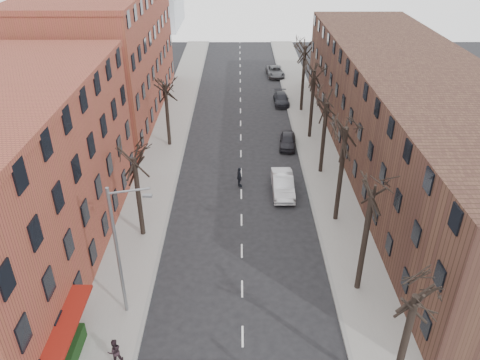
{
  "coord_description": "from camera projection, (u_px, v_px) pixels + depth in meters",
  "views": [
    {
      "loc": [
        -0.2,
        -11.26,
        21.65
      ],
      "look_at": [
        -0.12,
        19.54,
        4.0
      ],
      "focal_mm": 35.0,
      "sensor_mm": 36.0,
      "label": 1
    }
  ],
  "objects": [
    {
      "name": "parked_car_far",
      "position": [
        275.0,
        71.0,
        70.84
      ],
      "size": [
        2.79,
        5.36,
        1.44
      ],
      "primitive_type": "imported",
      "rotation": [
        0.0,
        0.0,
        0.08
      ],
      "color": "#53565A",
      "rests_on": "ground"
    },
    {
      "name": "parked_car_mid",
      "position": [
        281.0,
        99.0,
        60.55
      ],
      "size": [
        1.9,
        4.61,
        1.33
      ],
      "primitive_type": "imported",
      "rotation": [
        0.0,
        0.0,
        0.01
      ],
      "color": "black",
      "rests_on": "ground"
    },
    {
      "name": "tree_right_f",
      "position": [
        301.0,
        111.0,
        58.72
      ],
      "size": [
        5.2,
        5.2,
        11.6
      ],
      "primitive_type": null,
      "color": "black",
      "rests_on": "ground"
    },
    {
      "name": "pedestrian_b",
      "position": [
        115.0,
        351.0,
        25.39
      ],
      "size": [
        0.96,
        0.88,
        1.59
      ],
      "primitive_type": "imported",
      "rotation": [
        0.0,
        0.0,
        3.59
      ],
      "color": "black",
      "rests_on": "sidewalk_left"
    },
    {
      "name": "silver_sedan",
      "position": [
        283.0,
        184.0,
        41.17
      ],
      "size": [
        1.82,
        5.15,
        1.7
      ],
      "primitive_type": "imported",
      "rotation": [
        0.0,
        0.0,
        0.0
      ],
      "color": "silver",
      "rests_on": "ground"
    },
    {
      "name": "tree_right_c",
      "position": [
        335.0,
        220.0,
        37.9
      ],
      "size": [
        5.2,
        5.2,
        11.6
      ],
      "primitive_type": null,
      "color": "black",
      "rests_on": "ground"
    },
    {
      "name": "sidewalk_left",
      "position": [
        167.0,
        141.0,
        50.84
      ],
      "size": [
        4.0,
        90.0,
        0.15
      ],
      "primitive_type": "cube",
      "color": "gray",
      "rests_on": "ground"
    },
    {
      "name": "pedestrian_crossing",
      "position": [
        239.0,
        177.0,
        42.05
      ],
      "size": [
        0.68,
        1.19,
        1.91
      ],
      "primitive_type": "imported",
      "rotation": [
        0.0,
        0.0,
        1.77
      ],
      "color": "black",
      "rests_on": "ground"
    },
    {
      "name": "tree_right_b",
      "position": [
        357.0,
        289.0,
        30.96
      ],
      "size": [
        5.2,
        5.2,
        10.8
      ],
      "primitive_type": null,
      "color": "black",
      "rests_on": "ground"
    },
    {
      "name": "building_left_far",
      "position": [
        105.0,
        55.0,
        55.19
      ],
      "size": [
        12.0,
        28.0,
        14.0
      ],
      "primitive_type": "cube",
      "color": "brown",
      "rests_on": "ground"
    },
    {
      "name": "parked_car_near",
      "position": [
        288.0,
        141.0,
        49.37
      ],
      "size": [
        2.09,
        4.29,
        1.41
      ],
      "primitive_type": "imported",
      "rotation": [
        0.0,
        0.0,
        -0.1
      ],
      "color": "black",
      "rests_on": "ground"
    },
    {
      "name": "tree_right_e",
      "position": [
        309.0,
        137.0,
        51.78
      ],
      "size": [
        5.2,
        5.2,
        10.8
      ],
      "primitive_type": null,
      "color": "black",
      "rests_on": "ground"
    },
    {
      "name": "tree_right_d",
      "position": [
        320.0,
        172.0,
        44.84
      ],
      "size": [
        5.2,
        5.2,
        10.0
      ],
      "primitive_type": null,
      "color": "black",
      "rests_on": "ground"
    },
    {
      "name": "tree_left_b",
      "position": [
        170.0,
        145.0,
        50.02
      ],
      "size": [
        5.2,
        5.2,
        9.5
      ],
      "primitive_type": null,
      "color": "black",
      "rests_on": "ground"
    },
    {
      "name": "tree_left_a",
      "position": [
        143.0,
        235.0,
        36.13
      ],
      "size": [
        5.2,
        5.2,
        9.5
      ],
      "primitive_type": null,
      "color": "black",
      "rests_on": "ground"
    },
    {
      "name": "streetlight",
      "position": [
        120.0,
        248.0,
        26.7
      ],
      "size": [
        2.45,
        0.22,
        9.03
      ],
      "color": "slate",
      "rests_on": "ground"
    },
    {
      "name": "sidewalk_right",
      "position": [
        314.0,
        141.0,
        50.88
      ],
      "size": [
        4.0,
        90.0,
        0.15
      ],
      "primitive_type": "cube",
      "color": "gray",
      "rests_on": "ground"
    },
    {
      "name": "building_right",
      "position": [
        410.0,
        116.0,
        44.11
      ],
      "size": [
        12.0,
        50.0,
        10.0
      ],
      "primitive_type": "cube",
      "color": "#482D21",
      "rests_on": "ground"
    }
  ]
}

